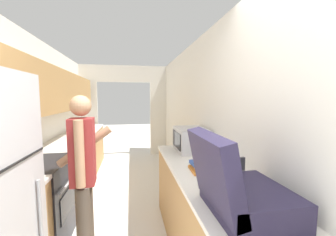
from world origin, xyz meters
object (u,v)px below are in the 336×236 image
Objects in this scene: range_oven at (38,203)px; suitcase at (236,190)px; person at (84,177)px; book_stack at (202,167)px; microwave at (191,139)px.

suitcase is (1.64, -1.29, 0.61)m from range_oven.
person reaches higher than suitcase.
person reaches higher than range_oven.
range_oven is at bearing 161.91° from book_stack.
microwave reaches higher than range_oven.
microwave is 1.88× the size of book_stack.
suitcase is 1.50m from microwave.
microwave is (1.81, 0.20, 0.61)m from range_oven.
book_stack is (1.12, -0.14, 0.08)m from person.
person is 2.99× the size of suitcase.
book_stack is (0.05, 0.73, -0.11)m from suitcase.
range_oven is 0.82m from person.
suitcase is at bearing -38.11° from range_oven.
range_oven is at bearing 51.64° from person.
person is 1.13m from book_stack.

